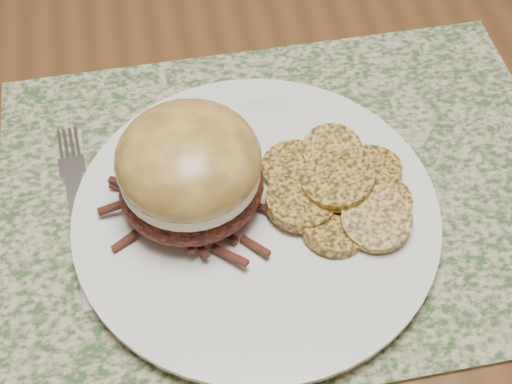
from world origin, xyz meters
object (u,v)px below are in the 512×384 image
(fork, at_px, (79,210))
(dinner_plate, at_px, (256,216))
(dining_table, at_px, (370,152))
(pork_sandwich, at_px, (190,171))

(fork, bearing_deg, dinner_plate, -19.33)
(dining_table, height_order, fork, fork)
(dining_table, distance_m, fork, 0.29)
(pork_sandwich, bearing_deg, dining_table, 13.91)
(dinner_plate, height_order, fork, dinner_plate)
(dinner_plate, xyz_separation_m, pork_sandwich, (-0.05, 0.02, 0.05))
(dining_table, height_order, pork_sandwich, pork_sandwich)
(dinner_plate, relative_size, fork, 1.48)
(dining_table, height_order, dinner_plate, dinner_plate)
(dining_table, distance_m, dinner_plate, 0.20)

